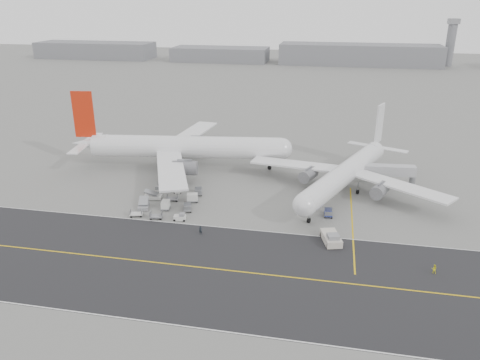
% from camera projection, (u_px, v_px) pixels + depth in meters
% --- Properties ---
extents(ground, '(700.00, 700.00, 0.00)m').
position_uv_depth(ground, '(209.00, 221.00, 99.76)').
color(ground, gray).
rests_on(ground, ground).
extents(taxiway, '(220.00, 59.00, 0.03)m').
position_uv_depth(taxiway, '(210.00, 268.00, 82.43)').
color(taxiway, '#28292B').
rests_on(taxiway, ground).
extents(horizon_buildings, '(520.00, 28.00, 28.00)m').
position_uv_depth(horizon_buildings, '(344.00, 64.00, 331.64)').
color(horizon_buildings, gray).
rests_on(horizon_buildings, ground).
extents(control_tower, '(7.00, 7.00, 31.25)m').
position_uv_depth(control_tower, '(451.00, 42.00, 317.52)').
color(control_tower, gray).
rests_on(control_tower, ground).
extents(airliner_a, '(61.32, 60.29, 21.22)m').
position_uv_depth(airliner_a, '(181.00, 147.00, 128.85)').
color(airliner_a, white).
rests_on(airliner_a, ground).
extents(airliner_b, '(47.81, 48.82, 17.74)m').
position_uv_depth(airliner_b, '(347.00, 172.00, 113.16)').
color(airliner_b, white).
rests_on(airliner_b, ground).
extents(pushback_tug, '(4.55, 8.28, 2.34)m').
position_uv_depth(pushback_tug, '(331.00, 238.00, 90.85)').
color(pushback_tug, beige).
rests_on(pushback_tug, ground).
extents(jet_bridge, '(15.39, 3.99, 5.77)m').
position_uv_depth(jet_bridge, '(387.00, 171.00, 116.85)').
color(jet_bridge, gray).
rests_on(jet_bridge, ground).
extents(gse_cluster, '(21.57, 25.02, 2.10)m').
position_uv_depth(gse_cluster, '(169.00, 205.00, 107.70)').
color(gse_cluster, gray).
rests_on(gse_cluster, ground).
extents(stray_dolly, '(1.84, 2.83, 1.68)m').
position_uv_depth(stray_dolly, '(328.00, 216.00, 102.06)').
color(stray_dolly, silver).
rests_on(stray_dolly, ground).
extents(ground_crew_a, '(0.81, 0.65, 1.95)m').
position_uv_depth(ground_crew_a, '(200.00, 230.00, 93.92)').
color(ground_crew_a, black).
rests_on(ground_crew_a, ground).
extents(ground_crew_b, '(0.86, 0.69, 1.67)m').
position_uv_depth(ground_crew_b, '(434.00, 269.00, 80.77)').
color(ground_crew_b, yellow).
rests_on(ground_crew_b, ground).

